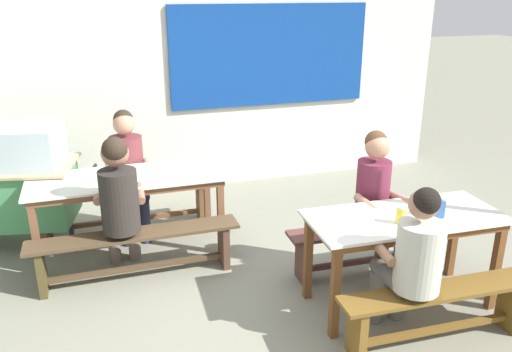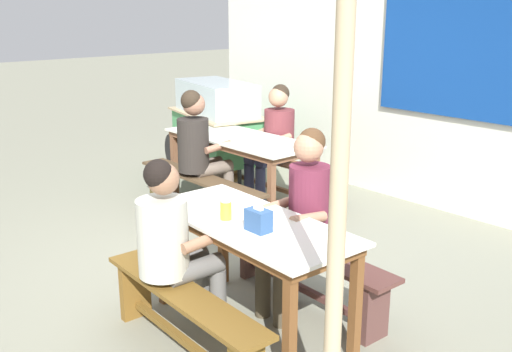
% 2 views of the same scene
% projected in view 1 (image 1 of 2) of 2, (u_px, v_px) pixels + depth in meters
% --- Properties ---
extents(ground_plane, '(40.00, 40.00, 0.00)m').
position_uv_depth(ground_plane, '(275.00, 288.00, 4.43)').
color(ground_plane, gray).
extents(backdrop_wall, '(6.29, 0.23, 2.63)m').
position_uv_depth(backdrop_wall, '(206.00, 77.00, 6.33)').
color(backdrop_wall, silver).
rests_on(backdrop_wall, ground_plane).
extents(dining_table_far, '(1.78, 0.72, 0.77)m').
position_uv_depth(dining_table_far, '(127.00, 184.00, 4.83)').
color(dining_table_far, silver).
rests_on(dining_table_far, ground_plane).
extents(dining_table_near, '(1.53, 0.71, 0.77)m').
position_uv_depth(dining_table_near, '(404.00, 226.00, 4.01)').
color(dining_table_near, silver).
rests_on(dining_table_near, ground_plane).
extents(bench_far_back, '(1.80, 0.25, 0.44)m').
position_uv_depth(bench_far_back, '(127.00, 203.00, 5.43)').
color(bench_far_back, brown).
rests_on(bench_far_back, ground_plane).
extents(bench_far_front, '(1.79, 0.27, 0.44)m').
position_uv_depth(bench_far_front, '(136.00, 247.00, 4.49)').
color(bench_far_front, '#4F3B27').
rests_on(bench_far_front, ground_plane).
extents(bench_near_back, '(1.49, 0.32, 0.44)m').
position_uv_depth(bench_near_back, '(369.00, 241.00, 4.61)').
color(bench_near_back, '#54312B').
rests_on(bench_near_back, ground_plane).
extents(bench_near_front, '(1.49, 0.30, 0.44)m').
position_uv_depth(bench_near_front, '(438.00, 307.00, 3.67)').
color(bench_near_front, brown).
rests_on(bench_near_front, ground_plane).
extents(person_center_facing, '(0.45, 0.59, 1.28)m').
position_uv_depth(person_center_facing, '(128.00, 166.00, 5.24)').
color(person_center_facing, '#2C304D').
rests_on(person_center_facing, ground_plane).
extents(person_right_near_table, '(0.40, 0.55, 1.30)m').
position_uv_depth(person_right_near_table, '(377.00, 199.00, 4.40)').
color(person_right_near_table, '#413828').
rests_on(person_right_near_table, ground_plane).
extents(person_left_back_turned, '(0.44, 0.58, 1.30)m').
position_uv_depth(person_left_back_turned, '(119.00, 199.00, 4.38)').
color(person_left_back_turned, '#6C5E52').
rests_on(person_left_back_turned, ground_plane).
extents(person_near_front, '(0.44, 0.56, 1.22)m').
position_uv_depth(person_near_front, '(412.00, 256.00, 3.55)').
color(person_near_front, '#5F5E5B').
rests_on(person_near_front, ground_plane).
extents(tissue_box, '(0.15, 0.10, 0.16)m').
position_uv_depth(tissue_box, '(433.00, 209.00, 3.93)').
color(tissue_box, '#2F5389').
rests_on(tissue_box, dining_table_near).
extents(condiment_jar, '(0.07, 0.07, 0.14)m').
position_uv_depth(condiment_jar, '(401.00, 215.00, 3.83)').
color(condiment_jar, yellow).
rests_on(condiment_jar, dining_table_near).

